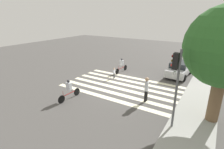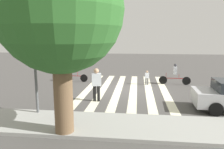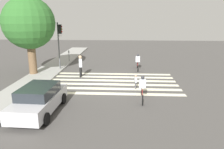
# 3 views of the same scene
# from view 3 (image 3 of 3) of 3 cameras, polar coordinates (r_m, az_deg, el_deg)

# --- Properties ---
(ground_plane) EXTENTS (60.00, 60.00, 0.00)m
(ground_plane) POSITION_cam_3_polar(r_m,az_deg,el_deg) (17.23, 0.22, -2.08)
(ground_plane) COLOR #4C4947
(sidewalk_curb) EXTENTS (36.00, 2.50, 0.14)m
(sidewalk_curb) POSITION_cam_3_polar(r_m,az_deg,el_deg) (18.60, -19.40, -1.43)
(sidewalk_curb) COLOR #9E9E99
(sidewalk_curb) RESTS_ON ground_plane
(crosswalk_stripes) EXTENTS (5.64, 10.00, 0.01)m
(crosswalk_stripes) POSITION_cam_3_polar(r_m,az_deg,el_deg) (17.22, 0.22, -2.06)
(crosswalk_stripes) COLOR #F2EDCC
(crosswalk_stripes) RESTS_ON ground_plane
(traffic_light) EXTENTS (0.60, 0.50, 4.50)m
(traffic_light) POSITION_cam_3_polar(r_m,az_deg,el_deg) (21.19, -13.54, 9.48)
(traffic_light) COLOR #515456
(traffic_light) RESTS_ON ground_plane
(parking_meter) EXTENTS (0.15, 0.15, 1.34)m
(parking_meter) POSITION_cam_3_polar(r_m,az_deg,el_deg) (25.04, -11.21, 5.46)
(parking_meter) COLOR #515456
(parking_meter) RESTS_ON ground_plane
(street_tree) EXTENTS (4.36, 4.36, 6.68)m
(street_tree) POSITION_cam_3_polar(r_m,az_deg,el_deg) (19.99, -20.90, 12.33)
(street_tree) COLOR brown
(street_tree) RESTS_ON ground_plane
(pedestrian_child_with_backpack) EXTENTS (0.56, 0.36, 1.86)m
(pedestrian_child_with_backpack) POSITION_cam_3_polar(r_m,az_deg,el_deg) (18.74, -8.25, 2.52)
(pedestrian_child_with_backpack) COLOR black
(pedestrian_child_with_backpack) RESTS_ON ground_plane
(pedestrian_adult_tall_backpack) EXTENTS (0.31, 0.18, 1.07)m
(pedestrian_adult_tall_backpack) POSITION_cam_3_polar(r_m,az_deg,el_deg) (15.64, 6.17, -1.67)
(pedestrian_adult_tall_backpack) COLOR #4C4C51
(pedestrian_adult_tall_backpack) RESTS_ON ground_plane
(cyclist_near_curb) EXTENTS (2.17, 0.41, 1.57)m
(cyclist_near_curb) POSITION_cam_3_polar(r_m,az_deg,el_deg) (21.14, 6.73, 3.48)
(cyclist_near_curb) COLOR black
(cyclist_near_curb) RESTS_ON ground_plane
(cyclist_mid_street) EXTENTS (2.32, 0.41, 1.58)m
(cyclist_mid_street) POSITION_cam_3_polar(r_m,az_deg,el_deg) (13.61, 7.95, -3.19)
(cyclist_mid_street) COLOR black
(cyclist_mid_street) RESTS_ON ground_plane
(car_parked_far_curb) EXTENTS (4.38, 2.06, 1.51)m
(car_parked_far_curb) POSITION_cam_3_polar(r_m,az_deg,el_deg) (12.40, -18.48, -6.16)
(car_parked_far_curb) COLOR #B7B7BC
(car_parked_far_curb) RESTS_ON ground_plane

